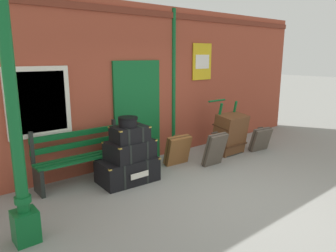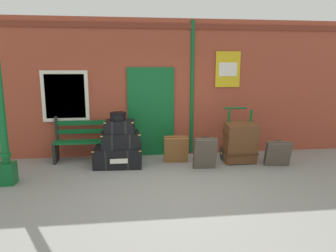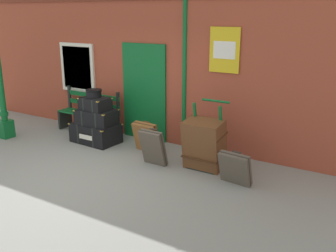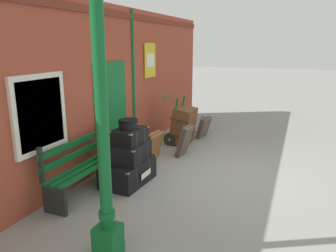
# 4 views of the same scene
# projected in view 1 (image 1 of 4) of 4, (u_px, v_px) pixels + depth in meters

# --- Properties ---
(ground_plane) EXTENTS (60.00, 60.00, 0.00)m
(ground_plane) POSITION_uv_depth(u_px,v_px,m) (234.00, 198.00, 4.99)
(ground_plane) COLOR gray
(brick_facade) EXTENTS (10.40, 0.35, 3.20)m
(brick_facade) POSITION_uv_depth(u_px,v_px,m) (138.00, 85.00, 6.57)
(brick_facade) COLOR #9E422D
(brick_facade) RESTS_ON ground
(lamp_post) EXTENTS (0.28, 0.28, 3.05)m
(lamp_post) POSITION_uv_depth(u_px,v_px,m) (17.00, 149.00, 3.57)
(lamp_post) COLOR #0F5B28
(lamp_post) RESTS_ON ground
(platform_bench) EXTENTS (1.60, 0.43, 1.01)m
(platform_bench) POSITION_uv_depth(u_px,v_px,m) (81.00, 158.00, 5.54)
(platform_bench) COLOR #0F5B28
(platform_bench) RESTS_ON ground
(steamer_trunk_base) EXTENTS (1.04, 0.70, 0.43)m
(steamer_trunk_base) POSITION_uv_depth(u_px,v_px,m) (127.00, 170.00, 5.62)
(steamer_trunk_base) COLOR black
(steamer_trunk_base) RESTS_ON ground
(steamer_trunk_middle) EXTENTS (0.84, 0.60, 0.33)m
(steamer_trunk_middle) POSITION_uv_depth(u_px,v_px,m) (130.00, 149.00, 5.56)
(steamer_trunk_middle) COLOR black
(steamer_trunk_middle) RESTS_ON steamer_trunk_base
(steamer_trunk_top) EXTENTS (0.64, 0.49, 0.27)m
(steamer_trunk_top) POSITION_uv_depth(u_px,v_px,m) (130.00, 134.00, 5.48)
(steamer_trunk_top) COLOR black
(steamer_trunk_top) RESTS_ON steamer_trunk_middle
(round_hatbox) EXTENTS (0.34, 0.34, 0.17)m
(round_hatbox) POSITION_uv_depth(u_px,v_px,m) (128.00, 121.00, 5.42)
(round_hatbox) COLOR black
(round_hatbox) RESTS_ON steamer_trunk_top
(porters_trolley) EXTENTS (0.71, 0.61, 1.20)m
(porters_trolley) POSITION_uv_depth(u_px,v_px,m) (224.00, 140.00, 7.32)
(porters_trolley) COLOR black
(porters_trolley) RESTS_ON ground
(large_brown_trunk) EXTENTS (0.70, 0.56, 0.93)m
(large_brown_trunk) POSITION_uv_depth(u_px,v_px,m) (230.00, 134.00, 7.14)
(large_brown_trunk) COLOR brown
(large_brown_trunk) RESTS_ON ground
(suitcase_charcoal) EXTENTS (0.55, 0.34, 0.63)m
(suitcase_charcoal) POSITION_uv_depth(u_px,v_px,m) (178.00, 150.00, 6.45)
(suitcase_charcoal) COLOR brown
(suitcase_charcoal) RESTS_ON ground
(suitcase_oxblood) EXTENTS (0.49, 0.32, 0.70)m
(suitcase_oxblood) POSITION_uv_depth(u_px,v_px,m) (215.00, 150.00, 6.37)
(suitcase_oxblood) COLOR #51473D
(suitcase_oxblood) RESTS_ON ground
(suitcase_umber) EXTENTS (0.55, 0.34, 0.57)m
(suitcase_umber) POSITION_uv_depth(u_px,v_px,m) (260.00, 139.00, 7.40)
(suitcase_umber) COLOR #51473D
(suitcase_umber) RESTS_ON ground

